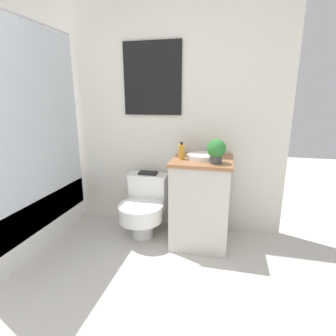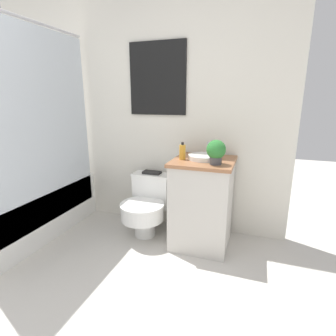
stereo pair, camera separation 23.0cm
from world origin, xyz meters
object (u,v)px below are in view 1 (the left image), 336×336
object	(u,v)px
sink	(203,156)
book_on_tank	(148,173)
soap_bottle	(181,152)
potted_plant	(216,150)
toilet	(144,205)

from	to	relation	value
sink	book_on_tank	xyz separation A→B (m)	(-0.57, 0.13, -0.23)
book_on_tank	sink	bearing A→B (deg)	-13.17
sink	soap_bottle	distance (m)	0.20
sink	book_on_tank	bearing A→B (deg)	166.83
sink	soap_bottle	bearing A→B (deg)	-159.46
soap_bottle	potted_plant	bearing A→B (deg)	-15.47
sink	soap_bottle	size ratio (longest dim) A/B	2.10
book_on_tank	toilet	bearing A→B (deg)	-90.00
soap_bottle	potted_plant	size ratio (longest dim) A/B	0.76
toilet	soap_bottle	bearing A→B (deg)	-8.11
toilet	book_on_tank	xyz separation A→B (m)	(0.00, 0.15, 0.30)
potted_plant	soap_bottle	bearing A→B (deg)	164.53
sink	book_on_tank	world-z (taller)	sink
potted_plant	toilet	bearing A→B (deg)	168.55
toilet	potted_plant	xyz separation A→B (m)	(0.70, -0.14, 0.62)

